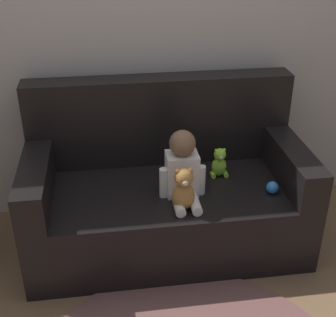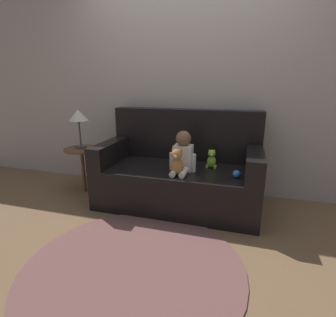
% 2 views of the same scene
% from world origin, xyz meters
% --- Properties ---
extents(ground_plane, '(12.00, 12.00, 0.00)m').
position_xyz_m(ground_plane, '(0.00, 0.00, 0.00)').
color(ground_plane, brown).
extents(wall_back, '(8.00, 0.05, 2.60)m').
position_xyz_m(wall_back, '(0.00, 0.51, 1.30)').
color(wall_back, '#ADA89E').
rests_on(wall_back, ground_plane).
extents(couch, '(1.67, 0.85, 0.99)m').
position_xyz_m(couch, '(0.00, 0.07, 0.34)').
color(couch, black).
rests_on(couch, ground_plane).
extents(person_baby, '(0.27, 0.33, 0.40)m').
position_xyz_m(person_baby, '(0.07, -0.12, 0.60)').
color(person_baby, white).
rests_on(person_baby, couch).
extents(teddy_bear_brown, '(0.13, 0.12, 0.26)m').
position_xyz_m(teddy_bear_brown, '(0.05, -0.27, 0.56)').
color(teddy_bear_brown, '#AD7A3D').
rests_on(teddy_bear_brown, couch).
extents(plush_toy_side, '(0.11, 0.09, 0.19)m').
position_xyz_m(plush_toy_side, '(0.34, 0.06, 0.52)').
color(plush_toy_side, '#8CD133').
rests_on(plush_toy_side, couch).
extents(toy_ball, '(0.07, 0.07, 0.07)m').
position_xyz_m(toy_ball, '(0.60, -0.18, 0.46)').
color(toy_ball, '#337FDB').
rests_on(toy_ball, couch).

